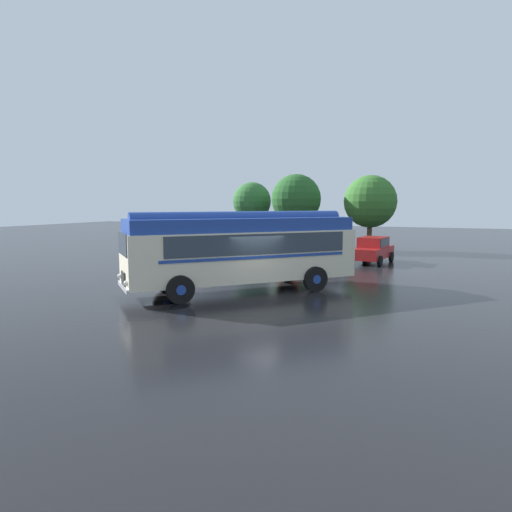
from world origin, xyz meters
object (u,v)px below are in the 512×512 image
vintage_bus (242,248)px  car_far_right (373,250)px  car_near_left (255,245)px  car_mid_left (292,246)px  box_van (224,236)px  car_mid_right (333,248)px

vintage_bus → car_far_right: 12.72m
vintage_bus → car_near_left: 12.96m
car_mid_left → car_far_right: size_ratio=0.99×
car_far_right → box_van: 11.20m
car_far_right → box_van: bearing=176.7°
car_mid_right → car_far_right: (2.70, -0.32, 0.00)m
car_mid_left → car_mid_right: bearing=6.5°
vintage_bus → box_van: size_ratio=1.57×
vintage_bus → box_van: bearing=120.5°
car_mid_right → box_van: 8.49m
car_near_left → car_far_right: (8.29, 0.09, 0.00)m
car_near_left → box_van: bearing=165.8°
vintage_bus → car_mid_left: size_ratio=2.08×
car_mid_right → box_van: box_van is taller
car_mid_left → box_van: size_ratio=0.75×
car_mid_right → car_far_right: bearing=-6.7°
car_mid_left → box_van: bearing=173.6°
car_mid_left → car_mid_right: (2.79, 0.32, 0.00)m
car_near_left → car_mid_right: same height
car_far_right → box_van: (-11.17, 0.63, 0.52)m
car_mid_left → car_mid_right: size_ratio=0.99×
car_mid_right → car_near_left: bearing=-175.8°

